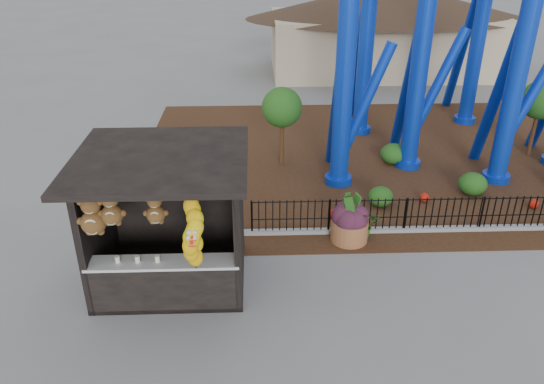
{
  "coord_description": "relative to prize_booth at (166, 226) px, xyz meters",
  "views": [
    {
      "loc": [
        -1.11,
        -8.85,
        7.25
      ],
      "look_at": [
        -0.73,
        1.5,
        2.0
      ],
      "focal_mm": 35.0,
      "sensor_mm": 36.0,
      "label": 1
    }
  ],
  "objects": [
    {
      "name": "ground",
      "position": [
        3.01,
        -0.91,
        -1.53
      ],
      "size": [
        120.0,
        120.0,
        0.0
      ],
      "primitive_type": "plane",
      "color": "slate",
      "rests_on": "ground"
    },
    {
      "name": "mulch_bed",
      "position": [
        7.01,
        7.09,
        -1.52
      ],
      "size": [
        18.0,
        12.0,
        0.02
      ],
      "primitive_type": "cube",
      "color": "#331E11",
      "rests_on": "ground"
    },
    {
      "name": "landscaping",
      "position": [
        7.75,
        4.82,
        -1.21
      ],
      "size": [
        8.13,
        4.26,
        0.68
      ],
      "color": "#1F4D16",
      "rests_on": "mulch_bed"
    },
    {
      "name": "prize_booth",
      "position": [
        0.0,
        0.0,
        0.0
      ],
      "size": [
        3.5,
        3.4,
        3.12
      ],
      "color": "black",
      "rests_on": "ground"
    },
    {
      "name": "potted_plant",
      "position": [
        4.64,
        1.79,
        -1.09
      ],
      "size": [
        0.86,
        0.77,
        0.87
      ],
      "primitive_type": "imported",
      "rotation": [
        0.0,
        0.0,
        -0.12
      ],
      "color": "#275017",
      "rests_on": "ground"
    },
    {
      "name": "pavilion",
      "position": [
        9.01,
        19.09,
        1.54
      ],
      "size": [
        15.0,
        15.0,
        4.8
      ],
      "color": "#BFAD8C",
      "rests_on": "ground"
    },
    {
      "name": "terracotta_planter",
      "position": [
        4.28,
        1.73,
        -1.24
      ],
      "size": [
        1.03,
        1.03,
        0.58
      ],
      "primitive_type": "cylinder",
      "rotation": [
        0.0,
        0.0,
        -0.1
      ],
      "color": "#925935",
      "rests_on": "ground"
    },
    {
      "name": "picket_fence",
      "position": [
        7.91,
        2.09,
        -1.03
      ],
      "size": [
        12.2,
        0.06,
        1.0
      ],
      "primitive_type": null,
      "color": "black",
      "rests_on": "ground"
    },
    {
      "name": "planter_foliage",
      "position": [
        4.28,
        1.73,
        -0.63
      ],
      "size": [
        0.7,
        0.7,
        0.64
      ],
      "primitive_type": "ellipsoid",
      "color": "#381627",
      "rests_on": "terracotta_planter"
    },
    {
      "name": "curb",
      "position": [
        7.01,
        2.09,
        -1.47
      ],
      "size": [
        18.0,
        0.18,
        0.12
      ],
      "primitive_type": "cube",
      "color": "gray",
      "rests_on": "ground"
    }
  ]
}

